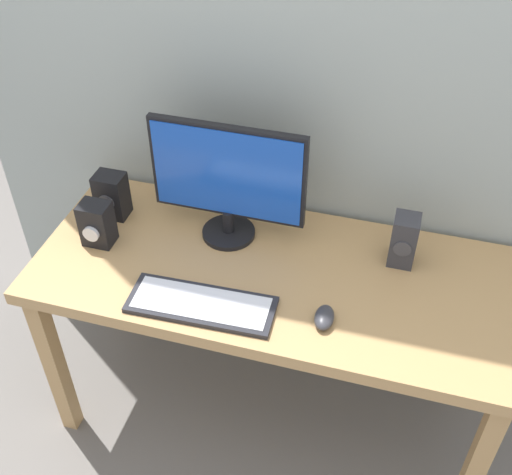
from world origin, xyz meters
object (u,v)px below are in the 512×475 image
(mouse, at_px, (324,317))
(speaker_left, at_px, (112,195))
(keyboard_primary, at_px, (201,304))
(audio_controller, at_px, (97,224))
(desk, at_px, (273,289))
(speaker_right, at_px, (404,240))
(monitor, at_px, (228,179))

(mouse, xyz_separation_m, speaker_left, (-0.78, 0.29, 0.06))
(mouse, bearing_deg, keyboard_primary, -175.72)
(keyboard_primary, distance_m, speaker_left, 0.55)
(mouse, relative_size, speaker_left, 0.59)
(mouse, height_order, audio_controller, audio_controller)
(desk, distance_m, speaker_right, 0.43)
(mouse, distance_m, audio_controller, 0.78)
(keyboard_primary, distance_m, audio_controller, 0.46)
(speaker_right, bearing_deg, audio_controller, -169.52)
(speaker_right, xyz_separation_m, audio_controller, (-0.95, -0.18, -0.01))
(monitor, distance_m, speaker_right, 0.57)
(monitor, distance_m, keyboard_primary, 0.40)
(desk, xyz_separation_m, keyboard_primary, (-0.16, -0.21, 0.09))
(speaker_right, bearing_deg, keyboard_primary, -146.24)
(desk, bearing_deg, keyboard_primary, -128.10)
(speaker_right, distance_m, audio_controller, 0.96)
(monitor, height_order, audio_controller, monitor)
(keyboard_primary, height_order, speaker_right, speaker_right)
(speaker_right, bearing_deg, monitor, -178.25)
(monitor, xyz_separation_m, speaker_right, (0.56, 0.02, -0.13))
(audio_controller, bearing_deg, desk, 2.43)
(speaker_left, relative_size, audio_controller, 1.06)
(keyboard_primary, distance_m, speaker_right, 0.65)
(speaker_left, xyz_separation_m, audio_controller, (0.02, -0.14, -0.01))
(desk, bearing_deg, monitor, 144.07)
(mouse, xyz_separation_m, speaker_right, (0.18, 0.32, 0.07))
(keyboard_primary, relative_size, mouse, 4.61)
(audio_controller, bearing_deg, keyboard_primary, -23.70)
(desk, height_order, audio_controller, audio_controller)
(speaker_left, bearing_deg, desk, -11.51)
(mouse, distance_m, speaker_left, 0.84)
(mouse, bearing_deg, desk, 137.08)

